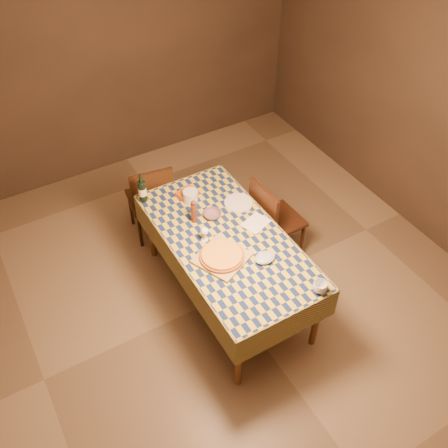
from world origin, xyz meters
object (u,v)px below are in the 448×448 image
object	(u,v)px
chair_right	(272,218)
pizza	(222,256)
cutting_board	(222,258)
chair_far	(151,198)
wine_bottle	(142,191)
bowl	(212,215)
dining_table	(227,245)
white_plate	(239,203)

from	to	relation	value
chair_right	pizza	bearing A→B (deg)	-152.72
cutting_board	chair_far	xyz separation A→B (m)	(-0.09, 1.26, -0.26)
cutting_board	wine_bottle	distance (m)	1.03
cutting_board	bowl	distance (m)	0.51
dining_table	wine_bottle	xyz separation A→B (m)	(-0.41, 0.81, 0.19)
white_plate	chair_right	distance (m)	0.42
wine_bottle	chair_far	bearing A→B (deg)	57.51
cutting_board	bowl	bearing A→B (deg)	69.58
dining_table	chair_right	xyz separation A→B (m)	(0.64, 0.23, -0.17)
cutting_board	pizza	xyz separation A→B (m)	(0.00, 0.00, 0.03)
cutting_board	wine_bottle	xyz separation A→B (m)	(-0.26, 0.99, 0.10)
pizza	chair_right	bearing A→B (deg)	27.28
dining_table	chair_right	size ratio (longest dim) A/B	1.98
cutting_board	dining_table	bearing A→B (deg)	49.34
cutting_board	bowl	size ratio (longest dim) A/B	2.34
pizza	dining_table	bearing A→B (deg)	49.34
pizza	chair_far	bearing A→B (deg)	94.09
cutting_board	chair_right	xyz separation A→B (m)	(0.79, 0.41, -0.26)
wine_bottle	chair_far	distance (m)	0.48
dining_table	cutting_board	bearing A→B (deg)	-130.66
pizza	bowl	xyz separation A→B (m)	(0.18, 0.48, -0.02)
cutting_board	bowl	world-z (taller)	bowl
cutting_board	wine_bottle	size ratio (longest dim) A/B	1.25
bowl	chair_right	bearing A→B (deg)	-6.59
wine_bottle	white_plate	bearing A→B (deg)	-33.18
pizza	bowl	size ratio (longest dim) A/B	2.60
bowl	wine_bottle	distance (m)	0.68
dining_table	chair_right	distance (m)	0.70
dining_table	chair_far	size ratio (longest dim) A/B	1.98
bowl	cutting_board	bearing A→B (deg)	-110.42
wine_bottle	chair_right	world-z (taller)	wine_bottle
bowl	dining_table	bearing A→B (deg)	-94.59
white_plate	chair_far	bearing A→B (deg)	127.19
dining_table	pizza	xyz separation A→B (m)	(-0.15, -0.18, 0.12)
chair_far	chair_right	distance (m)	1.22
bowl	wine_bottle	bearing A→B (deg)	130.30
cutting_board	chair_far	size ratio (longest dim) A/B	0.40
dining_table	cutting_board	world-z (taller)	cutting_board
bowl	chair_right	size ratio (longest dim) A/B	0.17
white_plate	chair_far	xyz separation A→B (m)	(-0.56, 0.74, -0.25)
pizza	white_plate	world-z (taller)	pizza
pizza	chair_right	size ratio (longest dim) A/B	0.45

